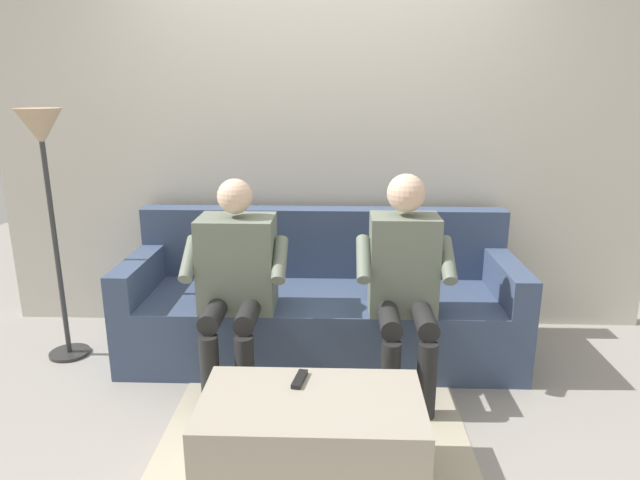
{
  "coord_description": "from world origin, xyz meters",
  "views": [
    {
      "loc": [
        -0.1,
        3.12,
        1.62
      ],
      "look_at": [
        0.0,
        0.14,
        0.8
      ],
      "focal_mm": 31.31,
      "sensor_mm": 36.0,
      "label": 1
    }
  ],
  "objects_px": {
    "coffee_table": "(312,442)",
    "person_right_seated": "(236,272)",
    "floor_lamp": "(44,155)",
    "person_left_seated": "(404,273)",
    "remote_black": "(300,379)",
    "couch": "(322,306)"
  },
  "relations": [
    {
      "from": "couch",
      "to": "person_left_seated",
      "type": "distance_m",
      "value": 0.71
    },
    {
      "from": "coffee_table",
      "to": "person_right_seated",
      "type": "distance_m",
      "value": 1.09
    },
    {
      "from": "couch",
      "to": "remote_black",
      "type": "distance_m",
      "value": 1.12
    },
    {
      "from": "couch",
      "to": "floor_lamp",
      "type": "bearing_deg",
      "value": 4.99
    },
    {
      "from": "person_left_seated",
      "to": "floor_lamp",
      "type": "height_order",
      "value": "floor_lamp"
    },
    {
      "from": "person_left_seated",
      "to": "remote_black",
      "type": "height_order",
      "value": "person_left_seated"
    },
    {
      "from": "couch",
      "to": "remote_black",
      "type": "bearing_deg",
      "value": 87.02
    },
    {
      "from": "coffee_table",
      "to": "person_left_seated",
      "type": "distance_m",
      "value": 1.07
    },
    {
      "from": "person_right_seated",
      "to": "floor_lamp",
      "type": "distance_m",
      "value": 1.29
    },
    {
      "from": "remote_black",
      "to": "floor_lamp",
      "type": "distance_m",
      "value": 1.99
    },
    {
      "from": "couch",
      "to": "person_right_seated",
      "type": "distance_m",
      "value": 0.68
    },
    {
      "from": "coffee_table",
      "to": "person_left_seated",
      "type": "xyz_separation_m",
      "value": [
        -0.46,
        -0.85,
        0.45
      ]
    },
    {
      "from": "coffee_table",
      "to": "person_left_seated",
      "type": "relative_size",
      "value": 0.77
    },
    {
      "from": "coffee_table",
      "to": "floor_lamp",
      "type": "relative_size",
      "value": 0.61
    },
    {
      "from": "person_left_seated",
      "to": "remote_black",
      "type": "bearing_deg",
      "value": 54.1
    },
    {
      "from": "person_left_seated",
      "to": "coffee_table",
      "type": "bearing_deg",
      "value": 61.74
    },
    {
      "from": "person_left_seated",
      "to": "person_right_seated",
      "type": "xyz_separation_m",
      "value": [
        0.92,
        -0.03,
        -0.01
      ]
    },
    {
      "from": "couch",
      "to": "coffee_table",
      "type": "relative_size",
      "value": 2.58
    },
    {
      "from": "remote_black",
      "to": "coffee_table",
      "type": "bearing_deg",
      "value": 33.09
    },
    {
      "from": "coffee_table",
      "to": "person_left_seated",
      "type": "bearing_deg",
      "value": -118.26
    },
    {
      "from": "coffee_table",
      "to": "floor_lamp",
      "type": "distance_m",
      "value": 2.19
    },
    {
      "from": "couch",
      "to": "person_right_seated",
      "type": "height_order",
      "value": "person_right_seated"
    }
  ]
}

